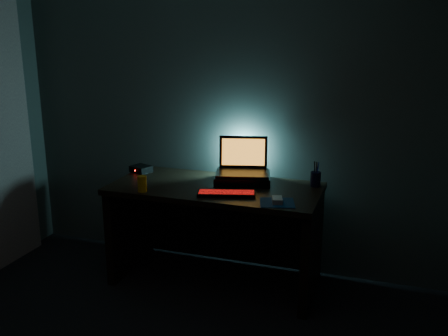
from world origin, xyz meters
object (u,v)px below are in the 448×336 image
(keyboard, at_px, (226,193))
(pen_cup, at_px, (315,179))
(mouse, at_px, (277,200))
(juice_glass, at_px, (142,184))
(laptop, at_px, (243,165))
(router, at_px, (141,169))

(keyboard, relative_size, pen_cup, 3.93)
(mouse, bearing_deg, juice_glass, 167.51)
(keyboard, height_order, juice_glass, juice_glass)
(keyboard, bearing_deg, pen_cup, 20.64)
(laptop, xyz_separation_m, pen_cup, (0.54, 0.02, -0.07))
(pen_cup, xyz_separation_m, juice_glass, (-1.11, -0.51, 0.00))
(pen_cup, bearing_deg, router, -177.41)
(mouse, bearing_deg, laptop, 113.98)
(laptop, xyz_separation_m, keyboard, (-0.00, -0.38, -0.11))
(laptop, distance_m, pen_cup, 0.54)
(pen_cup, distance_m, juice_glass, 1.22)
(router, bearing_deg, pen_cup, 23.31)
(keyboard, xyz_separation_m, mouse, (0.36, -0.05, 0.01))
(laptop, bearing_deg, mouse, -64.50)
(mouse, xyz_separation_m, router, (-1.18, 0.39, 0.01))
(pen_cup, distance_m, router, 1.36)
(keyboard, height_order, pen_cup, pen_cup)
(keyboard, relative_size, router, 2.24)
(mouse, bearing_deg, keyboard, 156.32)
(laptop, xyz_separation_m, mouse, (0.36, -0.43, -0.10))
(laptop, bearing_deg, keyboard, -104.89)
(keyboard, bearing_deg, juice_glass, 174.61)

